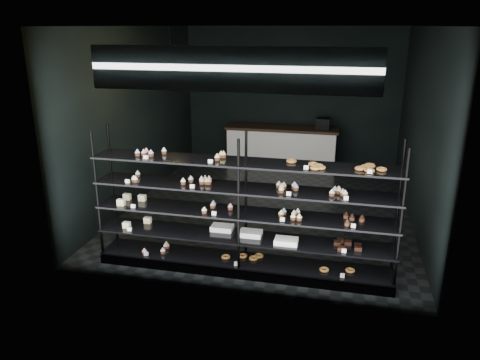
{
  "coord_description": "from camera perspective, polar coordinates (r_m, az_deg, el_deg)",
  "views": [
    {
      "loc": [
        1.29,
        -8.04,
        3.22
      ],
      "look_at": [
        -0.12,
        -1.9,
        1.12
      ],
      "focal_mm": 35.0,
      "sensor_mm": 36.0,
      "label": 1
    }
  ],
  "objects": [
    {
      "name": "pendant_lamp",
      "position": [
        7.49,
        -8.36,
        12.34
      ],
      "size": [
        0.36,
        0.36,
        0.91
      ],
      "color": "black",
      "rests_on": "room"
    },
    {
      "name": "display_shelf",
      "position": [
        6.29,
        0.02,
        -5.91
      ],
      "size": [
        4.0,
        0.5,
        1.91
      ],
      "color": "black",
      "rests_on": "room"
    },
    {
      "name": "signage",
      "position": [
        5.29,
        -1.29,
        13.32
      ],
      "size": [
        3.3,
        0.05,
        0.5
      ],
      "color": "#0E1947",
      "rests_on": "room"
    },
    {
      "name": "room",
      "position": [
        8.3,
        3.74,
        7.12
      ],
      "size": [
        5.01,
        6.01,
        3.2
      ],
      "color": "black",
      "rests_on": "ground"
    },
    {
      "name": "service_counter",
      "position": [
        10.97,
        5.16,
        3.99
      ],
      "size": [
        2.58,
        0.65,
        1.23
      ],
      "color": "silver",
      "rests_on": "room"
    }
  ]
}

